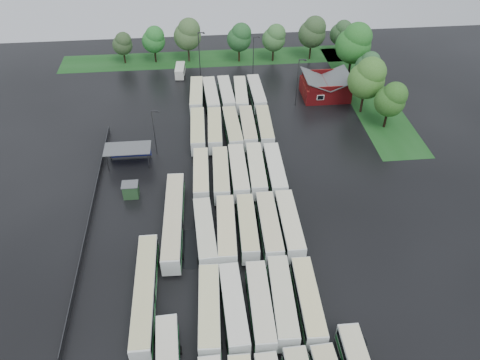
{
  "coord_description": "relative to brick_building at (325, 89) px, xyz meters",
  "views": [
    {
      "loc": [
        -3.9,
        -47.89,
        51.76
      ],
      "look_at": [
        2.0,
        12.0,
        2.5
      ],
      "focal_mm": 35.0,
      "sensor_mm": 36.0,
      "label": 1
    }
  ],
  "objects": [
    {
      "name": "bus_r1c3",
      "position": [
        -18.95,
        -54.97,
        0.09
      ],
      "size": [
        3.28,
        12.9,
        3.56
      ],
      "rotation": [
        0.0,
        0.0,
        -0.04
      ],
      "color": "silver",
      "rests_on": "ground"
    },
    {
      "name": "lamp_post_nw",
      "position": [
        -36.32,
        -18.33,
        3.48
      ],
      "size": [
        1.42,
        0.28,
        9.21
      ],
      "color": "#2D2D30",
      "rests_on": "ground"
    },
    {
      "name": "tree_east_1",
      "position": [
        6.27,
        -7.46,
        6.11
      ],
      "size": [
        7.49,
        7.49,
        12.4
      ],
      "color": "black",
      "rests_on": "ground"
    },
    {
      "name": "lamp_post_back_e",
      "position": [
        -14.66,
        10.88,
        3.95
      ],
      "size": [
        1.54,
        0.3,
        10.01
      ],
      "color": "#2D2D30",
      "rests_on": "ground"
    },
    {
      "name": "grass_strip_north",
      "position": [
        -22.0,
        22.03,
        -1.86
      ],
      "size": [
        80.0,
        10.0,
        0.01
      ],
      "primitive_type": "cube",
      "color": "#164817",
      "rests_on": "ground"
    },
    {
      "name": "west_fence",
      "position": [
        -46.2,
        -34.77,
        -1.27
      ],
      "size": [
        0.1,
        50.0,
        1.2
      ],
      "primitive_type": "cube",
      "color": "#2D2D30",
      "rests_on": "ground"
    },
    {
      "name": "bus_r3c0",
      "position": [
        -28.4,
        -28.07,
        0.01
      ],
      "size": [
        2.92,
        12.34,
        3.42
      ],
      "rotation": [
        0.0,
        0.0,
        -0.03
      ],
      "color": "silver",
      "rests_on": "ground"
    },
    {
      "name": "bus_r1c1",
      "position": [
        -25.21,
        -55.37,
        0.04
      ],
      "size": [
        3.01,
        12.5,
        3.46
      ],
      "rotation": [
        0.0,
        0.0,
        0.03
      ],
      "color": "silver",
      "rests_on": "ground"
    },
    {
      "name": "tree_north_1",
      "position": [
        -38.07,
        21.21,
        4.17
      ],
      "size": [
        5.67,
        5.67,
        9.38
      ],
      "color": "black",
      "rests_on": "ground"
    },
    {
      "name": "bus_r3c4",
      "position": [
        -15.69,
        -28.12,
        0.07
      ],
      "size": [
        2.95,
        12.7,
        3.52
      ],
      "rotation": [
        0.0,
        0.0,
        -0.02
      ],
      "color": "silver",
      "rests_on": "ground"
    },
    {
      "name": "bus_r5c1",
      "position": [
        -25.34,
        -1.01,
        0.07
      ],
      "size": [
        3.21,
        12.76,
        3.52
      ],
      "rotation": [
        0.0,
        0.0,
        0.04
      ],
      "color": "silver",
      "rests_on": "ground"
    },
    {
      "name": "bus_r4c4",
      "position": [
        -15.55,
        -14.18,
        0.0
      ],
      "size": [
        3.01,
        12.28,
        3.4
      ],
      "rotation": [
        0.0,
        0.0,
        -0.03
      ],
      "color": "silver",
      "rests_on": "ground"
    },
    {
      "name": "bus_r3c2",
      "position": [
        -21.98,
        -28.01,
        0.1
      ],
      "size": [
        2.85,
        12.85,
        3.57
      ],
      "rotation": [
        0.0,
        0.0,
        -0.01
      ],
      "color": "silver",
      "rests_on": "ground"
    },
    {
      "name": "bus_r2c1",
      "position": [
        -25.12,
        -41.76,
        0.09
      ],
      "size": [
        3.23,
        12.87,
        3.55
      ],
      "rotation": [
        0.0,
        0.0,
        -0.04
      ],
      "color": "silver",
      "rests_on": "ground"
    },
    {
      "name": "lamp_post_back_w",
      "position": [
        -27.13,
        12.23,
        4.47
      ],
      "size": [
        1.68,
        0.33,
        10.92
      ],
      "color": "#2D2D30",
      "rests_on": "ground"
    },
    {
      "name": "wash_shed",
      "position": [
        -41.2,
        -20.74,
        1.12
      ],
      "size": [
        8.2,
        4.2,
        3.58
      ],
      "color": "#2D2D30",
      "rests_on": "ground"
    },
    {
      "name": "bus_r4c2",
      "position": [
        -21.85,
        -14.43,
        0.07
      ],
      "size": [
        3.11,
        12.73,
        3.52
      ],
      "rotation": [
        0.0,
        0.0,
        0.03
      ],
      "color": "silver",
      "rests_on": "ground"
    },
    {
      "name": "bus_r1c2",
      "position": [
        -21.86,
        -55.4,
        0.05
      ],
      "size": [
        2.84,
        12.52,
        3.48
      ],
      "rotation": [
        0.0,
        0.0,
        -0.01
      ],
      "color": "silver",
      "rests_on": "ground"
    },
    {
      "name": "bus_r5c3",
      "position": [
        -18.9,
        -1.05,
        0.03
      ],
      "size": [
        3.19,
        12.47,
        3.44
      ],
      "rotation": [
        0.0,
        0.0,
        -0.05
      ],
      "color": "silver",
      "rests_on": "ground"
    },
    {
      "name": "utility_hut",
      "position": [
        -40.2,
        -30.17,
        -0.55
      ],
      "size": [
        2.7,
        2.2,
        2.62
      ],
      "color": "#234724",
      "rests_on": "ground"
    },
    {
      "name": "tree_east_0",
      "position": [
        9.28,
        -13.72,
        4.58
      ],
      "size": [
        6.05,
        6.05,
        10.03
      ],
      "color": "black",
      "rests_on": "ground"
    },
    {
      "name": "grass_strip_east",
      "position": [
        10.0,
        0.03,
        -1.86
      ],
      "size": [
        10.0,
        50.0,
        0.01
      ],
      "primitive_type": "cube",
      "color": "#164817",
      "rests_on": "ground"
    },
    {
      "name": "minibus",
      "position": [
        -32.06,
        13.2,
        -0.51
      ],
      "size": [
        2.5,
        5.74,
        2.45
      ],
      "rotation": [
        0.0,
        0.0,
        -0.08
      ],
      "color": "white",
      "rests_on": "ground"
    },
    {
      "name": "bus_r2c0",
      "position": [
        -28.29,
        -41.87,
        0.06
      ],
      "size": [
        3.22,
        12.66,
        3.49
      ],
      "rotation": [
        0.0,
        0.0,
        0.04
      ],
      "color": "silver",
      "rests_on": "ground"
    },
    {
      "name": "tree_north_2",
      "position": [
        -29.68,
        20.87,
        5.3
      ],
      "size": [
        6.73,
        6.73,
        11.14
      ],
      "color": "#392A1F",
      "rests_on": "ground"
    },
    {
      "name": "tree_north_6",
      "position": [
        9.0,
        21.41,
        3.95
      ],
      "size": [
        5.46,
        5.46,
        9.04
      ],
      "color": "#382213",
      "rests_on": "ground"
    },
    {
      "name": "bus_r5c4",
      "position": [
        -15.48,
        -0.9,
        0.07
      ],
      "size": [
        2.91,
        12.68,
        3.52
      ],
      "rotation": [
        0.0,
        0.0,
        0.02
      ],
      "color": "silver",
      "rests_on": "ground"
    },
    {
      "name": "bus_r2c4",
      "position": [
        -15.59,
        -41.48,
        0.1
      ],
      "size": [
        2.89,
        12.86,
        3.57
      ],
      "rotation": [
        0.0,
        0.0,
        -0.01
      ],
      "color": "silver",
      "rests_on": "ground"
    },
    {
      "name": "artic_bus_west_c",
      "position": [
        -36.47,
        -52.0,
        0.02
      ],
      "size": [
        2.68,
        18.37,
        3.41
      ],
      "rotation": [
        0.0,
        0.0,
        -0.0
      ],
      "color": "silver",
      "rests_on": "ground"
    },
    {
      "name": "bus_r2c2",
      "position": [
        -21.92,
        -41.35,
        0.01
      ],
      "size": [
        2.94,
        12.3,
        3.4
      ],
      "rotation": [
        0.0,
        0.0,
        -0.03
      ],
      "color": "silver",
      "rests_on": "ground"
    },
    {
      "name": "bus_r1c4",
      "position": [
        -15.68,
        -55.25,
        0.03
      ],
      "size": [
        3.0,
        12.47,
        3.45
      ],
      "rotation": [
        0.0,
        0.0,
        -0.03
      ],
      "color": "silver",
      "rests_on": "ground"
    },
    {
      "name": "bus_r1c0",
      "position": [
        -28.29,
        -55.41,
        0.06
      ],
      "size": [
        3.18,
        12.66,
        3.5
      ],
      "rotation": [
        0.0,
        0.0,
        -0.04
      ],
      "color": "silver",
      "rests_on": "ground"
    },
    {
      "name": "artic_bus_west_b",
      "position": [
        -32.93,
        -38.73,
        0.11
      ],
      "size": [
        3.32,
        19.23,
        3.55
      ],
      "rotation": [
        0.0,
        0.0,
        -0.03
      ],
      "color": "silver",
      "rests_on": "ground"
    },
    {
      "name": "bus_r4c1",
      "position": [
        -25.28,
        -14.37,
        0.05
      ],
      "size": [
        3.15,
        12.61,
        3.48
      ],
      "rotation": [
        0.0,
        0.0,
        -0.04
      ],
      "color": "silver",
      "rests_on": "ground"
    },
    {
      "name": "puddle_4",
      "position": [
        -10.51,
        -60.53,
        -1.86
      ],
      "size": [
        2.56,
        2.56,
        0.01
      ],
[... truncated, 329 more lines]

